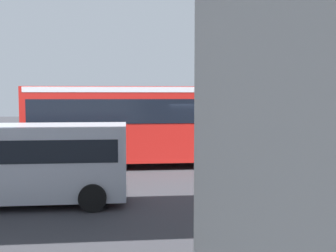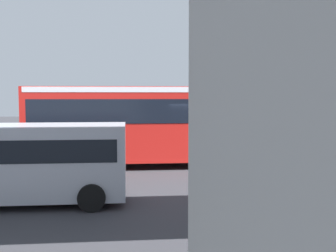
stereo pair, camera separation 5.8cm
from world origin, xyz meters
name	(u,v)px [view 1 (the left image)]	position (x,y,z in m)	size (l,w,h in m)	color
ground	(198,165)	(0.00, 0.00, 0.00)	(80.00, 80.00, 0.00)	#38383D
city_bus	(175,119)	(0.92, -0.18, 1.88)	(11.54, 2.85, 3.15)	red
parked_van	(34,158)	(5.26, 5.25, 1.18)	(4.80, 2.17, 2.05)	#B7BCC6
traffic_sign	(47,115)	(6.69, -4.15, 1.89)	(0.08, 0.60, 2.80)	slate
lane_dash_leftmost	(275,156)	(-4.00, -2.08, 0.00)	(2.00, 0.20, 0.01)	silver
lane_dash_left	(190,157)	(0.00, -2.08, 0.00)	(2.00, 0.20, 0.01)	silver
lane_dash_centre	(101,159)	(4.00, -2.08, 0.00)	(2.00, 0.20, 0.01)	silver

